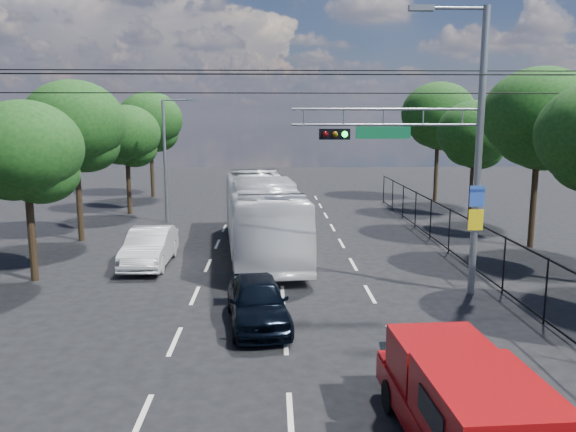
{
  "coord_description": "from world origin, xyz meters",
  "views": [
    {
      "loc": [
        -0.34,
        -10.46,
        5.93
      ],
      "look_at": [
        0.17,
        7.65,
        2.8
      ],
      "focal_mm": 35.0,
      "sensor_mm": 36.0,
      "label": 1
    }
  ],
  "objects_px": {
    "navy_hatchback": "(258,301)",
    "white_van": "(150,247)",
    "signal_mast": "(443,140)",
    "red_pickup": "(462,403)",
    "white_bus": "(261,215)"
  },
  "relations": [
    {
      "from": "red_pickup",
      "to": "white_bus",
      "type": "xyz_separation_m",
      "value": [
        -3.81,
        15.78,
        0.69
      ]
    },
    {
      "from": "white_bus",
      "to": "white_van",
      "type": "distance_m",
      "value": 5.16
    },
    {
      "from": "signal_mast",
      "to": "navy_hatchback",
      "type": "bearing_deg",
      "value": -155.42
    },
    {
      "from": "signal_mast",
      "to": "white_van",
      "type": "bearing_deg",
      "value": 158.76
    },
    {
      "from": "signal_mast",
      "to": "white_van",
      "type": "distance_m",
      "value": 12.29
    },
    {
      "from": "white_van",
      "to": "navy_hatchback",
      "type": "bearing_deg",
      "value": -56.37
    },
    {
      "from": "signal_mast",
      "to": "red_pickup",
      "type": "relative_size",
      "value": 1.85
    },
    {
      "from": "navy_hatchback",
      "to": "white_bus",
      "type": "bearing_deg",
      "value": 83.21
    },
    {
      "from": "navy_hatchback",
      "to": "white_van",
      "type": "distance_m",
      "value": 8.31
    },
    {
      "from": "red_pickup",
      "to": "white_van",
      "type": "distance_m",
      "value": 15.9
    },
    {
      "from": "signal_mast",
      "to": "red_pickup",
      "type": "bearing_deg",
      "value": -103.85
    },
    {
      "from": "signal_mast",
      "to": "white_bus",
      "type": "xyz_separation_m",
      "value": [
        -6.12,
        6.4,
        -3.55
      ]
    },
    {
      "from": "signal_mast",
      "to": "white_bus",
      "type": "bearing_deg",
      "value": 133.71
    },
    {
      "from": "navy_hatchback",
      "to": "signal_mast",
      "type": "bearing_deg",
      "value": 17.48
    },
    {
      "from": "signal_mast",
      "to": "white_bus",
      "type": "height_order",
      "value": "signal_mast"
    }
  ]
}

